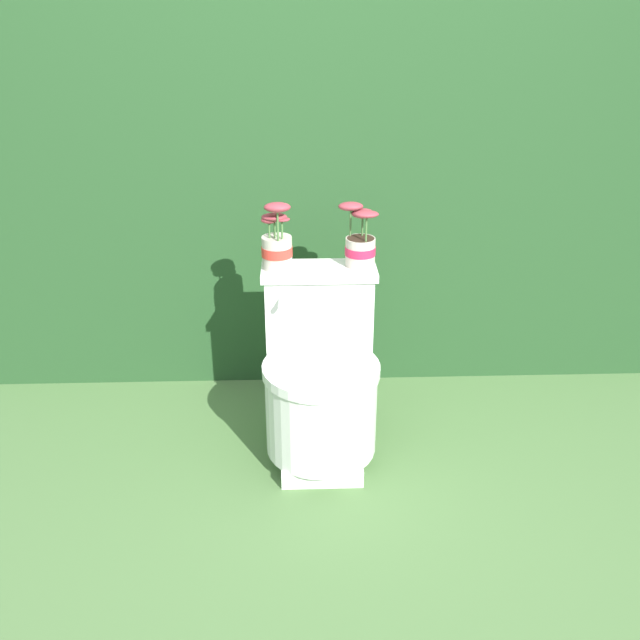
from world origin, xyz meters
TOP-DOWN VIEW (x-y plane):
  - ground_plane at (0.00, 0.00)m, footprint 12.00×12.00m
  - hedge_backdrop at (0.00, 1.01)m, footprint 3.14×0.86m
  - toilet at (-0.04, 0.03)m, footprint 0.42×0.52m
  - potted_plant_left at (-0.19, 0.18)m, footprint 0.11×0.13m
  - potted_plant_midleft at (0.11, 0.21)m, footprint 0.14×0.13m

SIDE VIEW (x-z plane):
  - ground_plane at x=0.00m, z-range 0.00..0.00m
  - toilet at x=-0.04m, z-range -0.05..0.65m
  - potted_plant_midleft at x=0.11m, z-range 0.67..0.90m
  - potted_plant_left at x=-0.19m, z-range 0.66..0.92m
  - hedge_backdrop at x=0.00m, z-range 0.00..1.73m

